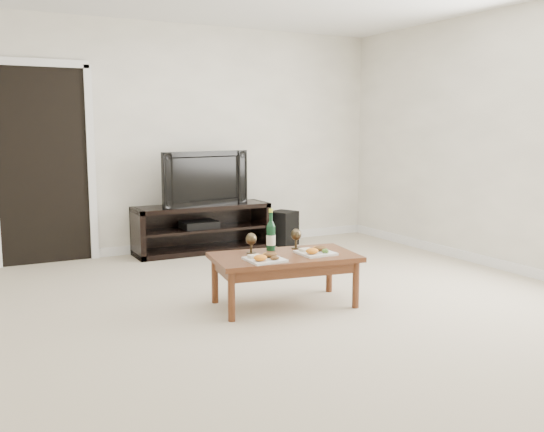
{
  "coord_description": "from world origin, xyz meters",
  "views": [
    {
      "loc": [
        -2.37,
        -3.99,
        1.45
      ],
      "look_at": [
        -0.04,
        0.46,
        0.7
      ],
      "focal_mm": 40.0,
      "sensor_mm": 36.0,
      "label": 1
    }
  ],
  "objects": [
    {
      "name": "media_console",
      "position": [
        0.12,
        2.5,
        0.28
      ],
      "size": [
        1.57,
        0.45,
        0.55
      ],
      "primitive_type": "cube",
      "color": "black",
      "rests_on": "ground"
    },
    {
      "name": "floor",
      "position": [
        0.0,
        0.0,
        0.0
      ],
      "size": [
        5.5,
        5.5,
        0.0
      ],
      "primitive_type": "plane",
      "color": "#C0B69A",
      "rests_on": "ground"
    },
    {
      "name": "doorway",
      "position": [
        -1.55,
        2.73,
        1.02
      ],
      "size": [
        0.9,
        0.02,
        2.05
      ],
      "primitive_type": "cube",
      "color": "black",
      "rests_on": "ground"
    },
    {
      "name": "back_wall",
      "position": [
        0.0,
        2.77,
        1.3
      ],
      "size": [
        5.0,
        0.04,
        2.6
      ],
      "primitive_type": "cube",
      "color": "white",
      "rests_on": "ground"
    },
    {
      "name": "subwoofer",
      "position": [
        1.15,
        2.41,
        0.21
      ],
      "size": [
        0.37,
        0.37,
        0.42
      ],
      "primitive_type": "cube",
      "rotation": [
        0.0,
        0.0,
        0.42
      ],
      "color": "black",
      "rests_on": "ground"
    },
    {
      "name": "goblet_right",
      "position": [
        0.15,
        0.37,
        0.51
      ],
      "size": [
        0.09,
        0.09,
        0.17
      ],
      "primitive_type": null,
      "color": "#372E1E",
      "rests_on": "coffee_table"
    },
    {
      "name": "coffee_table",
      "position": [
        -0.06,
        0.19,
        0.21
      ],
      "size": [
        1.23,
        0.79,
        0.42
      ],
      "primitive_type": "cube",
      "rotation": [
        0.0,
        0.0,
        -0.15
      ],
      "color": "#5B3019",
      "rests_on": "ground"
    },
    {
      "name": "goblet_left",
      "position": [
        -0.28,
        0.36,
        0.51
      ],
      "size": [
        0.09,
        0.09,
        0.17
      ],
      "primitive_type": null,
      "color": "#372E1E",
      "rests_on": "coffee_table"
    },
    {
      "name": "plate_right",
      "position": [
        0.18,
        0.1,
        0.45
      ],
      "size": [
        0.27,
        0.27,
        0.07
      ],
      "primitive_type": "cube",
      "color": "white",
      "rests_on": "coffee_table"
    },
    {
      "name": "wine_bottle",
      "position": [
        -0.07,
        0.4,
        0.59
      ],
      "size": [
        0.07,
        0.07,
        0.35
      ],
      "primitive_type": "cylinder",
      "color": "#0E331C",
      "rests_on": "coffee_table"
    },
    {
      "name": "av_receiver",
      "position": [
        0.08,
        2.48,
        0.33
      ],
      "size": [
        0.4,
        0.3,
        0.08
      ],
      "primitive_type": "cube",
      "rotation": [
        0.0,
        0.0,
        0.01
      ],
      "color": "black",
      "rests_on": "media_console"
    },
    {
      "name": "plate_left",
      "position": [
        -0.3,
        0.07,
        0.45
      ],
      "size": [
        0.27,
        0.27,
        0.07
      ],
      "primitive_type": "cube",
      "color": "white",
      "rests_on": "coffee_table"
    },
    {
      "name": "television",
      "position": [
        0.12,
        2.5,
        0.86
      ],
      "size": [
        1.08,
        0.3,
        0.62
      ],
      "primitive_type": "imported",
      "rotation": [
        0.0,
        0.0,
        0.15
      ],
      "color": "black",
      "rests_on": "media_console"
    }
  ]
}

